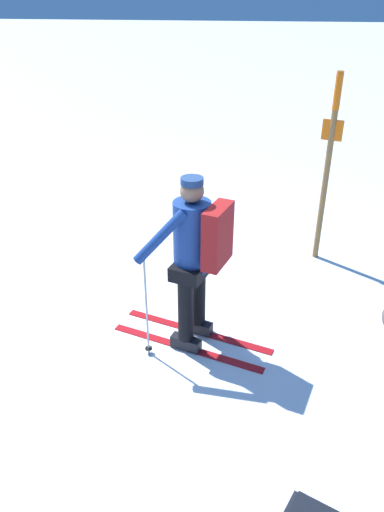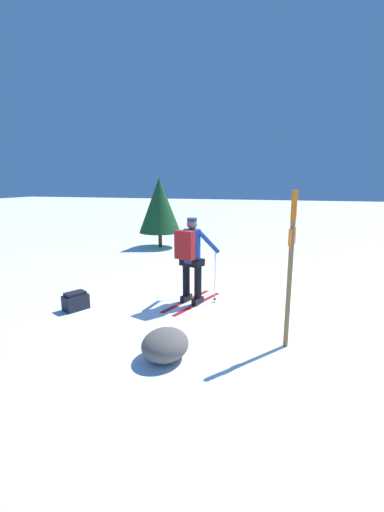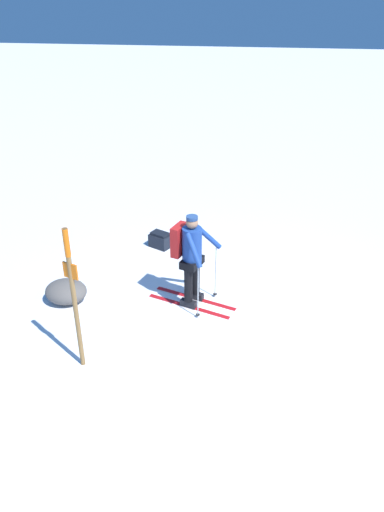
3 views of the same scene
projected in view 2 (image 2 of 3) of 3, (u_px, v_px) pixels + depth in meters
ground_plane at (222, 293)px, 7.66m from camera, size 80.00×80.00×0.00m
skier at (191, 255)px, 6.83m from camera, size 1.66×0.98×1.75m
dropped_backpack at (76, 301)px, 6.65m from camera, size 0.53×0.46×0.35m
trail_marker at (291, 257)px, 4.91m from camera, size 0.23×0.10×2.34m
rock_boulder at (165, 345)px, 4.79m from camera, size 0.77×0.65×0.42m
pine_tree at (160, 205)px, 12.69m from camera, size 1.55×1.55×2.59m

